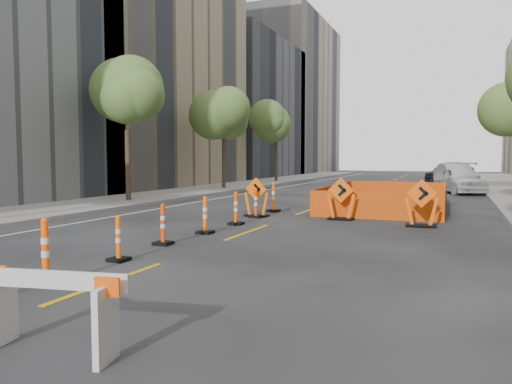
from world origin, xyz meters
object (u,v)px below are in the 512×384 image
at_px(channelizer_1, 45,251).
at_px(parked_car_far, 451,172).
at_px(channelizer_3, 163,224).
at_px(parked_car_mid, 456,175).
at_px(parked_car_near, 460,180).
at_px(channelizer_2, 118,238).
at_px(chevron_sign_center, 341,199).
at_px(chevron_sign_left, 256,197).
at_px(channelizer_4, 205,215).
at_px(chevron_sign_right, 422,203).
at_px(channelizer_7, 273,197).
at_px(channelizer_5, 236,208).
at_px(channelizer_6, 256,203).
at_px(barricade_board, 52,312).

bearing_deg(channelizer_1, parked_car_far, 81.21).
bearing_deg(channelizer_3, parked_car_mid, 77.04).
bearing_deg(parked_car_near, channelizer_2, -124.73).
distance_m(channelizer_1, chevron_sign_center, 10.55).
distance_m(channelizer_2, channelizer_3, 1.95).
distance_m(chevron_sign_left, parked_car_mid, 22.81).
relative_size(channelizer_4, chevron_sign_left, 0.74).
relative_size(channelizer_4, parked_car_far, 0.18).
distance_m(channelizer_2, chevron_sign_right, 9.19).
bearing_deg(chevron_sign_left, channelizer_7, 97.87).
xyz_separation_m(parked_car_near, parked_car_mid, (-0.23, 7.09, 0.05)).
distance_m(parked_car_mid, parked_car_far, 6.01).
xyz_separation_m(channelizer_1, channelizer_5, (-0.05, 7.76, -0.03)).
bearing_deg(chevron_sign_center, channelizer_1, -109.49).
bearing_deg(chevron_sign_right, channelizer_6, 176.08).
height_order(channelizer_7, parked_car_near, parked_car_near).
distance_m(channelizer_1, barricade_board, 3.18).
bearing_deg(channelizer_1, parked_car_near, 75.39).
bearing_deg(channelizer_2, channelizer_3, 95.51).
xyz_separation_m(channelizer_4, chevron_sign_right, (5.40, 3.60, 0.21)).
bearing_deg(channelizer_6, channelizer_7, 91.54).
relative_size(channelizer_2, channelizer_6, 0.91).
height_order(chevron_sign_left, chevron_sign_right, chevron_sign_right).
distance_m(channelizer_4, channelizer_6, 3.88).
bearing_deg(chevron_sign_left, channelizer_4, -78.45).
distance_m(channelizer_3, chevron_sign_left, 6.12).
bearing_deg(channelizer_1, parked_car_mid, 78.94).
relative_size(channelizer_3, channelizer_5, 0.96).
distance_m(channelizer_1, parked_car_near, 25.60).
xyz_separation_m(channelizer_1, channelizer_4, (-0.10, 5.82, -0.04)).
bearing_deg(channelizer_2, channelizer_6, 91.02).
xyz_separation_m(channelizer_3, barricade_board, (2.49, -6.09, -0.05)).
bearing_deg(channelizer_3, channelizer_2, -84.49).
xyz_separation_m(channelizer_7, chevron_sign_center, (2.91, -1.44, 0.14)).
distance_m(channelizer_6, parked_car_near, 16.46).
distance_m(channelizer_1, channelizer_7, 11.64).
height_order(barricade_board, parked_car_near, parked_car_near).
bearing_deg(parked_car_mid, channelizer_5, -122.32).
height_order(channelizer_5, channelizer_7, channelizer_7).
height_order(channelizer_2, barricade_board, channelizer_2).
distance_m(channelizer_2, parked_car_mid, 30.57).
distance_m(channelizer_7, parked_car_near, 14.73).
height_order(channelizer_1, chevron_sign_left, chevron_sign_left).
xyz_separation_m(chevron_sign_left, parked_car_far, (6.11, 27.86, 0.15)).
xyz_separation_m(channelizer_6, chevron_sign_right, (5.46, -0.27, 0.21)).
distance_m(channelizer_1, channelizer_4, 5.82).
height_order(channelizer_2, chevron_sign_center, chevron_sign_center).
height_order(channelizer_2, parked_car_near, parked_car_near).
distance_m(chevron_sign_center, barricade_board, 12.42).
xyz_separation_m(channelizer_5, barricade_board, (2.33, -9.97, -0.07)).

